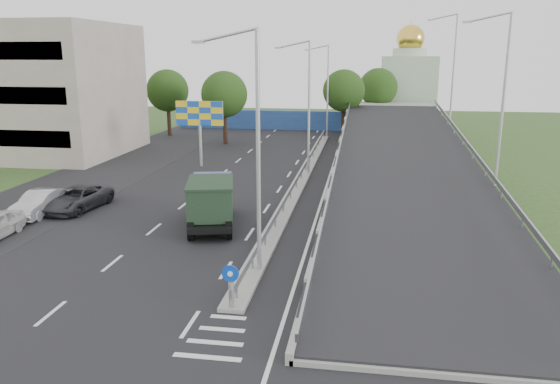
% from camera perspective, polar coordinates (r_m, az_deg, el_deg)
% --- Properties ---
extents(ground, '(160.00, 160.00, 0.00)m').
position_cam_1_polar(ground, '(18.79, -6.73, -15.30)').
color(ground, '#2D4C1E').
rests_on(ground, ground).
extents(road_surface, '(26.00, 90.00, 0.04)m').
position_cam_1_polar(road_surface, '(37.66, -3.01, -0.01)').
color(road_surface, black).
rests_on(road_surface, ground).
extents(parking_strip, '(8.00, 90.00, 0.05)m').
position_cam_1_polar(parking_strip, '(42.26, -20.54, 0.66)').
color(parking_strip, black).
rests_on(parking_strip, ground).
extents(median, '(1.00, 44.00, 0.20)m').
position_cam_1_polar(median, '(41.01, 2.24, 1.32)').
color(median, gray).
rests_on(median, ground).
extents(overpass_ramp, '(10.00, 50.00, 3.50)m').
position_cam_1_polar(overpass_ramp, '(40.51, 12.88, 3.20)').
color(overpass_ramp, gray).
rests_on(overpass_ramp, ground).
extents(median_guardrail, '(0.09, 44.00, 0.71)m').
position_cam_1_polar(median_guardrail, '(40.87, 2.25, 2.21)').
color(median_guardrail, gray).
rests_on(median_guardrail, median).
extents(sign_bollard, '(0.64, 0.23, 1.67)m').
position_cam_1_polar(sign_bollard, '(20.21, -5.14, -9.78)').
color(sign_bollard, black).
rests_on(sign_bollard, median).
extents(lamp_post_near, '(2.74, 0.18, 10.08)m').
position_cam_1_polar(lamp_post_near, '(22.44, -2.78, 5.42)').
color(lamp_post_near, '#B2B5B7').
rests_on(lamp_post_near, median).
extents(lamp_post_mid, '(2.74, 0.18, 10.08)m').
position_cam_1_polar(lamp_post_mid, '(42.09, 2.79, 9.52)').
color(lamp_post_mid, '#B2B5B7').
rests_on(lamp_post_mid, median).
extents(lamp_post_far, '(2.74, 0.18, 10.08)m').
position_cam_1_polar(lamp_post_far, '(61.97, 4.84, 10.98)').
color(lamp_post_far, '#B2B5B7').
rests_on(lamp_post_far, median).
extents(blue_wall, '(30.00, 0.50, 2.40)m').
position_cam_1_polar(blue_wall, '(68.73, 1.68, 7.47)').
color(blue_wall, '#2B429D').
rests_on(blue_wall, ground).
extents(church, '(7.00, 7.00, 13.80)m').
position_cam_1_polar(church, '(76.00, 13.23, 10.86)').
color(church, '#B2CCAD').
rests_on(church, ground).
extents(billboard, '(4.00, 0.24, 5.50)m').
position_cam_1_polar(billboard, '(46.06, -8.40, 7.76)').
color(billboard, '#B2B5B7').
rests_on(billboard, ground).
extents(tree_left_mid, '(4.80, 4.80, 7.60)m').
position_cam_1_polar(tree_left_mid, '(57.74, -5.84, 10.09)').
color(tree_left_mid, black).
rests_on(tree_left_mid, ground).
extents(tree_median_far, '(4.80, 4.80, 7.60)m').
position_cam_1_polar(tree_median_far, '(63.89, 6.68, 10.46)').
color(tree_median_far, black).
rests_on(tree_median_far, ground).
extents(tree_left_far, '(4.80, 4.80, 7.60)m').
position_cam_1_polar(tree_left_far, '(64.92, -11.67, 10.32)').
color(tree_left_far, black).
rests_on(tree_left_far, ground).
extents(tree_ramp_far, '(4.80, 4.80, 7.60)m').
position_cam_1_polar(tree_ramp_far, '(70.84, 10.22, 10.69)').
color(tree_ramp_far, black).
rests_on(tree_ramp_far, ground).
extents(dump_truck, '(3.60, 6.49, 2.70)m').
position_cam_1_polar(dump_truck, '(30.14, -7.19, -0.78)').
color(dump_truck, black).
rests_on(dump_truck, ground).
extents(parked_car_b, '(1.55, 4.41, 1.45)m').
position_cam_1_polar(parked_car_b, '(35.09, -23.79, -1.06)').
color(parked_car_b, '#AAA8AE').
rests_on(parked_car_b, ground).
extents(parked_car_c, '(2.91, 5.29, 1.40)m').
position_cam_1_polar(parked_car_c, '(35.44, -20.42, -0.64)').
color(parked_car_c, '#2F3034').
rests_on(parked_car_c, ground).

